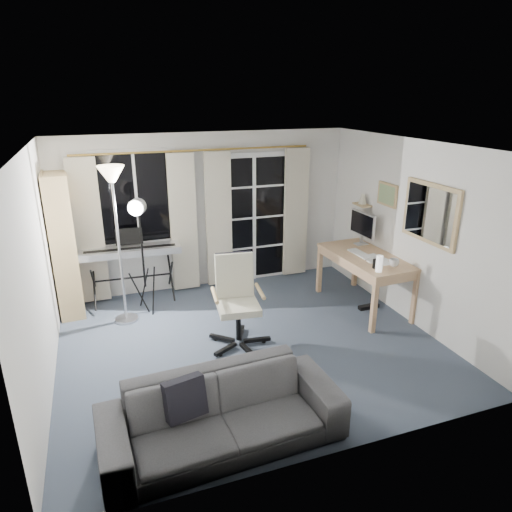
{
  "coord_description": "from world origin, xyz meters",
  "views": [
    {
      "loc": [
        -1.6,
        -4.72,
        2.94
      ],
      "look_at": [
        0.21,
        0.35,
        1.0
      ],
      "focal_mm": 32.0,
      "sensor_mm": 36.0,
      "label": 1
    }
  ],
  "objects_px": {
    "monitor": "(362,225)",
    "torchiere_lamp": "(114,199)",
    "bookshelf": "(61,247)",
    "desk": "(365,262)",
    "keyboard_piano": "(131,252)",
    "office_chair": "(236,292)",
    "mug": "(394,262)",
    "studio_light": "(138,221)",
    "sofa": "(222,404)"
  },
  "relations": [
    {
      "from": "monitor",
      "to": "torchiere_lamp",
      "type": "bearing_deg",
      "value": 173.1
    },
    {
      "from": "studio_light",
      "to": "sofa",
      "type": "bearing_deg",
      "value": -59.09
    },
    {
      "from": "keyboard_piano",
      "to": "mug",
      "type": "relative_size",
      "value": 11.08
    },
    {
      "from": "bookshelf",
      "to": "desk",
      "type": "bearing_deg",
      "value": -21.46
    },
    {
      "from": "torchiere_lamp",
      "to": "desk",
      "type": "bearing_deg",
      "value": -12.21
    },
    {
      "from": "bookshelf",
      "to": "desk",
      "type": "xyz_separation_m",
      "value": [
        4.0,
        -1.35,
        -0.24
      ]
    },
    {
      "from": "bookshelf",
      "to": "torchiere_lamp",
      "type": "relative_size",
      "value": 0.94
    },
    {
      "from": "keyboard_piano",
      "to": "sofa",
      "type": "relative_size",
      "value": 0.68
    },
    {
      "from": "torchiere_lamp",
      "to": "office_chair",
      "type": "bearing_deg",
      "value": -38.88
    },
    {
      "from": "studio_light",
      "to": "monitor",
      "type": "height_order",
      "value": "studio_light"
    },
    {
      "from": "keyboard_piano",
      "to": "sofa",
      "type": "distance_m",
      "value": 3.3
    },
    {
      "from": "keyboard_piano",
      "to": "office_chair",
      "type": "bearing_deg",
      "value": -52.78
    },
    {
      "from": "bookshelf",
      "to": "torchiere_lamp",
      "type": "xyz_separation_m",
      "value": [
        0.73,
        -0.64,
        0.76
      ]
    },
    {
      "from": "office_chair",
      "to": "monitor",
      "type": "distance_m",
      "value": 2.37
    },
    {
      "from": "monitor",
      "to": "sofa",
      "type": "relative_size",
      "value": 0.27
    },
    {
      "from": "keyboard_piano",
      "to": "sofa",
      "type": "height_order",
      "value": "keyboard_piano"
    },
    {
      "from": "bookshelf",
      "to": "office_chair",
      "type": "relative_size",
      "value": 1.76
    },
    {
      "from": "office_chair",
      "to": "desk",
      "type": "relative_size",
      "value": 0.74
    },
    {
      "from": "desk",
      "to": "sofa",
      "type": "xyz_separation_m",
      "value": [
        -2.66,
        -1.97,
        -0.28
      ]
    },
    {
      "from": "bookshelf",
      "to": "keyboard_piano",
      "type": "distance_m",
      "value": 0.92
    },
    {
      "from": "bookshelf",
      "to": "keyboard_piano",
      "type": "relative_size",
      "value": 1.37
    },
    {
      "from": "studio_light",
      "to": "office_chair",
      "type": "relative_size",
      "value": 1.5
    },
    {
      "from": "torchiere_lamp",
      "to": "mug",
      "type": "relative_size",
      "value": 16.23
    },
    {
      "from": "torchiere_lamp",
      "to": "studio_light",
      "type": "height_order",
      "value": "torchiere_lamp"
    },
    {
      "from": "sofa",
      "to": "bookshelf",
      "type": "bearing_deg",
      "value": 109.46
    },
    {
      "from": "keyboard_piano",
      "to": "office_chair",
      "type": "xyz_separation_m",
      "value": [
        1.09,
        -1.59,
        -0.12
      ]
    },
    {
      "from": "bookshelf",
      "to": "monitor",
      "type": "bearing_deg",
      "value": -14.92
    },
    {
      "from": "torchiere_lamp",
      "to": "monitor",
      "type": "relative_size",
      "value": 3.69
    },
    {
      "from": "office_chair",
      "to": "sofa",
      "type": "height_order",
      "value": "office_chair"
    },
    {
      "from": "bookshelf",
      "to": "studio_light",
      "type": "bearing_deg",
      "value": -28.48
    },
    {
      "from": "studio_light",
      "to": "desk",
      "type": "xyz_separation_m",
      "value": [
        2.99,
        -0.86,
        -0.65
      ]
    },
    {
      "from": "bookshelf",
      "to": "office_chair",
      "type": "distance_m",
      "value": 2.61
    },
    {
      "from": "keyboard_piano",
      "to": "desk",
      "type": "relative_size",
      "value": 0.95
    },
    {
      "from": "keyboard_piano",
      "to": "mug",
      "type": "xyz_separation_m",
      "value": [
        3.2,
        -1.78,
        0.07
      ]
    },
    {
      "from": "monitor",
      "to": "mug",
      "type": "bearing_deg",
      "value": -98.43
    },
    {
      "from": "keyboard_piano",
      "to": "monitor",
      "type": "distance_m",
      "value": 3.41
    },
    {
      "from": "keyboard_piano",
      "to": "monitor",
      "type": "height_order",
      "value": "monitor"
    },
    {
      "from": "keyboard_piano",
      "to": "desk",
      "type": "xyz_separation_m",
      "value": [
        3.1,
        -1.28,
        -0.09
      ]
    },
    {
      "from": "keyboard_piano",
      "to": "desk",
      "type": "bearing_deg",
      "value": -19.66
    },
    {
      "from": "torchiere_lamp",
      "to": "mug",
      "type": "xyz_separation_m",
      "value": [
        3.37,
        -1.21,
        -0.84
      ]
    },
    {
      "from": "keyboard_piano",
      "to": "studio_light",
      "type": "bearing_deg",
      "value": -72.09
    },
    {
      "from": "bookshelf",
      "to": "monitor",
      "type": "relative_size",
      "value": 3.46
    },
    {
      "from": "bookshelf",
      "to": "office_chair",
      "type": "height_order",
      "value": "bookshelf"
    },
    {
      "from": "bookshelf",
      "to": "torchiere_lamp",
      "type": "height_order",
      "value": "torchiere_lamp"
    },
    {
      "from": "studio_light",
      "to": "sofa",
      "type": "xyz_separation_m",
      "value": [
        0.33,
        -2.83,
        -0.93
      ]
    },
    {
      "from": "office_chair",
      "to": "mug",
      "type": "relative_size",
      "value": 8.64
    },
    {
      "from": "monitor",
      "to": "keyboard_piano",
      "type": "bearing_deg",
      "value": 163.27
    },
    {
      "from": "office_chair",
      "to": "desk",
      "type": "bearing_deg",
      "value": 15.94
    },
    {
      "from": "keyboard_piano",
      "to": "bookshelf",
      "type": "bearing_deg",
      "value": 178.07
    },
    {
      "from": "office_chair",
      "to": "sofa",
      "type": "relative_size",
      "value": 0.53
    }
  ]
}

